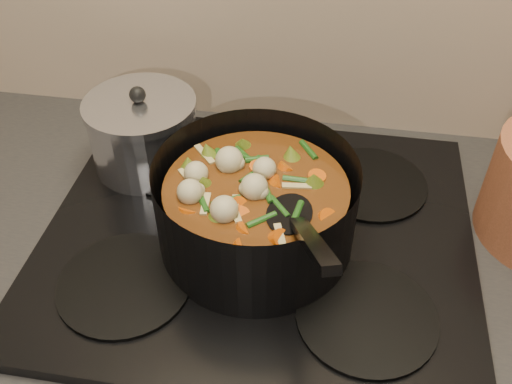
# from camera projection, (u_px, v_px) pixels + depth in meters

# --- Properties ---
(stovetop) EXTENTS (0.62, 0.54, 0.03)m
(stovetop) POSITION_uv_depth(u_px,v_px,m) (259.00, 234.00, 0.84)
(stovetop) COLOR black
(stovetop) RESTS_ON counter
(stockpot) EXTENTS (0.30, 0.36, 0.20)m
(stockpot) POSITION_uv_depth(u_px,v_px,m) (256.00, 209.00, 0.78)
(stockpot) COLOR black
(stockpot) RESTS_ON stovetop
(saucepan) EXTENTS (0.18, 0.18, 0.15)m
(saucepan) POSITION_uv_depth(u_px,v_px,m) (144.00, 133.00, 0.92)
(saucepan) COLOR silver
(saucepan) RESTS_ON stovetop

